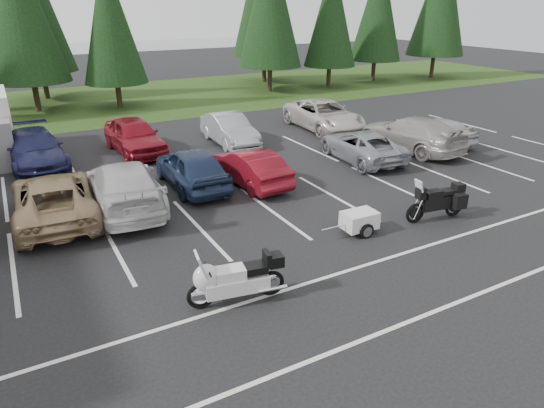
{
  "coord_description": "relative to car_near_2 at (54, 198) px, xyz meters",
  "views": [
    {
      "loc": [
        -6.98,
        -12.48,
        6.79
      ],
      "look_at": [
        -0.34,
        -0.5,
        1.01
      ],
      "focal_mm": 32.0,
      "sensor_mm": 36.0,
      "label": 1
    }
  ],
  "objects": [
    {
      "name": "car_far_1",
      "position": [
        -0.04,
        6.34,
        0.03
      ],
      "size": [
        2.45,
        5.5,
        1.57
      ],
      "primitive_type": "imported",
      "rotation": [
        0.0,
        0.0,
        0.05
      ],
      "color": "#1A1C42",
      "rests_on": "ground"
    },
    {
      "name": "ground",
      "position": [
        6.11,
        -3.97,
        -0.75
      ],
      "size": [
        120.0,
        120.0,
        0.0
      ],
      "primitive_type": "plane",
      "color": "black",
      "rests_on": "ground"
    },
    {
      "name": "grass_strip",
      "position": [
        6.11,
        20.03,
        -0.75
      ],
      "size": [
        80.0,
        16.0,
        0.01
      ],
      "primitive_type": "cube",
      "color": "#1F3711",
      "rests_on": "ground"
    },
    {
      "name": "car_near_7",
      "position": [
        16.16,
        0.36,
        0.06
      ],
      "size": [
        2.75,
        5.77,
        1.62
      ],
      "primitive_type": "imported",
      "rotation": [
        0.0,
        0.0,
        3.23
      ],
      "color": "#9D9890",
      "rests_on": "ground"
    },
    {
      "name": "conifer_4",
      "position": [
        1.11,
        18.93,
        5.78
      ],
      "size": [
        4.8,
        4.8,
        11.17
      ],
      "color": "#332316",
      "rests_on": "ground"
    },
    {
      "name": "conifer_7",
      "position": [
        23.61,
        17.83,
        5.06
      ],
      "size": [
        4.27,
        4.27,
        9.94
      ],
      "color": "#332316",
      "rests_on": "ground"
    },
    {
      "name": "car_near_5",
      "position": [
        7.19,
        -0.13,
        -0.06
      ],
      "size": [
        1.71,
        4.31,
        1.4
      ],
      "primitive_type": "imported",
      "rotation": [
        0.0,
        0.0,
        3.2
      ],
      "color": "maroon",
      "rests_on": "ground"
    },
    {
      "name": "car_far_2",
      "position": [
        4.3,
        6.4,
        0.08
      ],
      "size": [
        2.24,
        4.98,
        1.66
      ],
      "primitive_type": "imported",
      "rotation": [
        0.0,
        0.0,
        0.06
      ],
      "color": "maroon",
      "rests_on": "ground"
    },
    {
      "name": "car_far_4",
      "position": [
        14.82,
        5.81,
        0.05
      ],
      "size": [
        2.96,
        5.89,
        1.6
      ],
      "primitive_type": "imported",
      "rotation": [
        0.0,
        0.0,
        -0.05
      ],
      "color": "beige",
      "rests_on": "ground"
    },
    {
      "name": "conifer_6",
      "position": [
        18.11,
        18.13,
        5.96
      ],
      "size": [
        4.93,
        4.93,
        11.48
      ],
      "color": "#332316",
      "rests_on": "ground"
    },
    {
      "name": "conifer_5",
      "position": [
        6.11,
        17.63,
        4.88
      ],
      "size": [
        4.14,
        4.14,
        9.63
      ],
      "color": "#332316",
      "rests_on": "ground"
    },
    {
      "name": "lake_water",
      "position": [
        10.11,
        51.03,
        -0.75
      ],
      "size": [
        70.0,
        50.0,
        0.02
      ],
      "primitive_type": "cube",
      "color": "slate",
      "rests_on": "ground"
    },
    {
      "name": "car_near_4",
      "position": [
        5.06,
        0.68,
        0.04
      ],
      "size": [
        1.92,
        4.68,
        1.59
      ],
      "primitive_type": "imported",
      "rotation": [
        0.0,
        0.0,
        3.13
      ],
      "color": "#1C2847",
      "rests_on": "ground"
    },
    {
      "name": "stall_markings",
      "position": [
        6.11,
        -1.97,
        -0.75
      ],
      "size": [
        32.0,
        16.0,
        0.01
      ],
      "primitive_type": "cube",
      "color": "silver",
      "rests_on": "ground"
    },
    {
      "name": "adventure_motorcycle",
      "position": [
        11.04,
        -6.15,
        0.01
      ],
      "size": [
        2.6,
        1.21,
        1.52
      ],
      "primitive_type": null,
      "rotation": [
        0.0,
        0.0,
        -0.14
      ],
      "color": "black",
      "rests_on": "ground"
    },
    {
      "name": "car_near_3",
      "position": [
        2.29,
        -0.12,
        0.07
      ],
      "size": [
        2.84,
        5.84,
        1.64
      ],
      "primitive_type": "imported",
      "rotation": [
        0.0,
        0.0,
        3.04
      ],
      "color": "silver",
      "rests_on": "ground"
    },
    {
      "name": "conifer_back_b",
      "position": [
        2.11,
        23.53,
        6.02
      ],
      "size": [
        4.97,
        4.97,
        11.58
      ],
      "color": "#332316",
      "rests_on": "ground"
    },
    {
      "name": "car_near_6",
      "position": [
        13.04,
        0.25,
        -0.08
      ],
      "size": [
        2.73,
        5.06,
        1.35
      ],
      "primitive_type": "imported",
      "rotation": [
        0.0,
        0.0,
        3.04
      ],
      "color": "gray",
      "rests_on": "ground"
    },
    {
      "name": "car_near_8",
      "position": [
        18.12,
        0.51,
        -0.06
      ],
      "size": [
        1.87,
        4.15,
        1.38
      ],
      "primitive_type": "imported",
      "rotation": [
        0.0,
        0.0,
        3.2
      ],
      "color": "#B2B2B7",
      "rests_on": "ground"
    },
    {
      "name": "cargo_trailer",
      "position": [
        8.2,
        -5.74,
        -0.39
      ],
      "size": [
        1.58,
        0.92,
        0.72
      ],
      "primitive_type": null,
      "rotation": [
        0.0,
        0.0,
        -0.03
      ],
      "color": "silver",
      "rests_on": "ground"
    },
    {
      "name": "touring_motorcycle",
      "position": [
        3.22,
        -7.31,
        -0.01
      ],
      "size": [
        2.79,
        1.29,
        1.49
      ],
      "primitive_type": null,
      "rotation": [
        0.0,
        0.0,
        -0.18
      ],
      "color": "silver",
      "rests_on": "ground"
    },
    {
      "name": "car_far_3",
      "position": [
        8.9,
        5.63,
        -0.0
      ],
      "size": [
        1.74,
        4.6,
        1.5
      ],
      "primitive_type": "imported",
      "rotation": [
        0.0,
        0.0,
        -0.03
      ],
      "color": "gray",
      "rests_on": "ground"
    },
    {
      "name": "car_near_2",
      "position": [
        0.0,
        0.0,
        0.0
      ],
      "size": [
        2.8,
        5.55,
        1.51
      ],
      "primitive_type": "imported",
      "rotation": [
        0.0,
        0.0,
        3.09
      ],
      "color": "#937855",
      "rests_on": "ground"
    },
    {
      "name": "conifer_8",
      "position": [
        29.11,
        18.63,
        5.42
      ],
      "size": [
        4.53,
        4.53,
        10.56
      ],
      "color": "#332316",
      "rests_on": "ground"
    }
  ]
}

